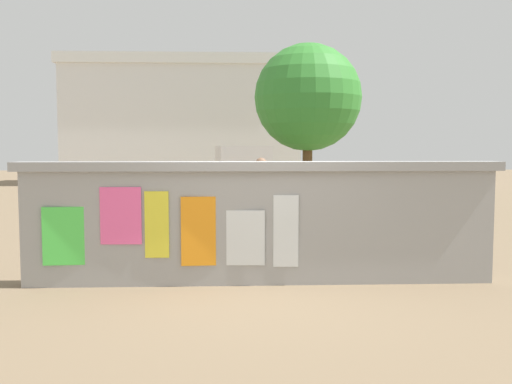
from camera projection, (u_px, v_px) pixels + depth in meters
The scene contains 9 objects.
ground at pixel (246, 213), 15.51m from camera, with size 60.00×60.00×0.00m, color #7A664C.
poster_wall at pixel (260, 221), 7.48m from camera, with size 6.40×0.42×1.63m.
auto_rickshaw_truck at pixel (283, 185), 13.77m from camera, with size 3.75×1.91×1.85m.
motorcycle at pixel (205, 230), 9.22m from camera, with size 1.90×0.56×0.87m.
bicycle_near at pixel (350, 233), 9.61m from camera, with size 1.71×0.44×0.95m.
bicycle_far at pixel (112, 229), 10.07m from camera, with size 1.69×0.47×0.95m.
person_walking at pixel (261, 191), 10.79m from camera, with size 0.44×0.44×1.62m.
tree_roadside at pixel (308, 98), 19.01m from camera, with size 3.62×3.62×5.31m.
building_background at pixel (184, 122), 28.75m from camera, with size 11.71×4.98×6.24m.
Camera 1 is at (-0.38, -7.41, 1.81)m, focal length 39.49 mm.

